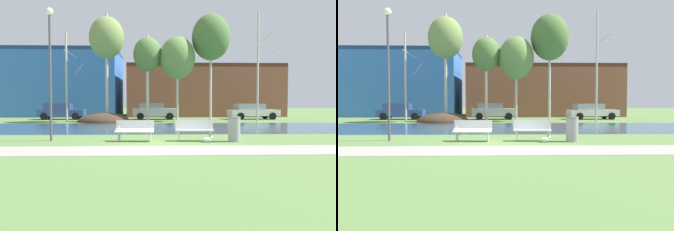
{
  "view_description": "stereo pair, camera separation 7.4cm",
  "coord_description": "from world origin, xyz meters",
  "views": [
    {
      "loc": [
        -0.36,
        -12.64,
        1.65
      ],
      "look_at": [
        0.17,
        1.62,
        1.04
      ],
      "focal_mm": 35.14,
      "sensor_mm": 36.0,
      "label": 1
    },
    {
      "loc": [
        -0.28,
        -12.64,
        1.65
      ],
      "look_at": [
        0.17,
        1.62,
        1.04
      ],
      "focal_mm": 35.14,
      "sensor_mm": 36.0,
      "label": 2
    }
  ],
  "objects": [
    {
      "name": "birch_center_right",
      "position": [
        4.21,
        14.7,
        6.95
      ],
      "size": [
        3.17,
        3.17,
        8.94
      ],
      "color": "beige",
      "rests_on": "ground"
    },
    {
      "name": "bench_left",
      "position": [
        -1.24,
        1.04,
        0.47
      ],
      "size": [
        1.63,
        0.65,
        0.87
      ],
      "color": "silver",
      "rests_on": "ground"
    },
    {
      "name": "bench_right",
      "position": [
        1.25,
        1.04,
        0.47
      ],
      "size": [
        1.63,
        0.65,
        0.87
      ],
      "color": "silver",
      "rests_on": "ground"
    },
    {
      "name": "trash_bin",
      "position": [
        2.87,
        0.75,
        0.53
      ],
      "size": [
        0.52,
        0.52,
        1.02
      ],
      "color": "gray",
      "rests_on": "ground"
    },
    {
      "name": "birch_right",
      "position": [
        7.87,
        13.57,
        4.55
      ],
      "size": [
        1.5,
        2.56,
        8.9
      ],
      "color": "beige",
      "rests_on": "ground"
    },
    {
      "name": "ground_plane",
      "position": [
        0.0,
        10.0,
        0.0
      ],
      "size": [
        120.0,
        120.0,
        0.0
      ],
      "primitive_type": "plane",
      "color": "#5B7F42"
    },
    {
      "name": "streetlamp",
      "position": [
        -4.77,
        1.31,
        3.68
      ],
      "size": [
        0.32,
        0.32,
        5.54
      ],
      "color": "#4C4C51",
      "rests_on": "ground"
    },
    {
      "name": "birch_left",
      "position": [
        -4.29,
        13.95,
        6.71
      ],
      "size": [
        2.77,
        2.77,
        8.66
      ],
      "color": "#BCB7A8",
      "rests_on": "ground"
    },
    {
      "name": "paved_path_strip",
      "position": [
        0.0,
        -1.63,
        0.01
      ],
      "size": [
        60.0,
        2.18,
        0.01
      ],
      "primitive_type": "cube",
      "color": "#9E998E",
      "rests_on": "ground"
    },
    {
      "name": "soil_mound",
      "position": [
        -4.5,
        13.77,
        0.0
      ],
      "size": [
        4.23,
        3.33,
        1.54
      ],
      "primitive_type": "ellipsoid",
      "color": "#423021",
      "rests_on": "ground"
    },
    {
      "name": "birch_far_left",
      "position": [
        -7.65,
        14.66,
        3.7
      ],
      "size": [
        1.56,
        2.34,
        7.27
      ],
      "color": "#BCB7A8",
      "rests_on": "ground"
    },
    {
      "name": "parked_hatch_third_white",
      "position": [
        8.63,
        17.69,
        0.76
      ],
      "size": [
        4.63,
        2.21,
        1.45
      ],
      "color": "silver",
      "rests_on": "ground"
    },
    {
      "name": "parked_van_nearest_blue",
      "position": [
        -9.12,
        17.96,
        0.78
      ],
      "size": [
        4.24,
        2.27,
        1.49
      ],
      "color": "#2D4793",
      "rests_on": "ground"
    },
    {
      "name": "building_brick_low",
      "position": [
        5.12,
        26.23,
        2.87
      ],
      "size": [
        17.11,
        8.73,
        5.73
      ],
      "color": "brown",
      "rests_on": "ground"
    },
    {
      "name": "river_band",
      "position": [
        0.0,
        8.05,
        0.0
      ],
      "size": [
        80.0,
        8.61,
        0.01
      ],
      "primitive_type": "cube",
      "color": "#33516B",
      "rests_on": "ground"
    },
    {
      "name": "birch_center",
      "position": [
        1.41,
        14.4,
        5.22
      ],
      "size": [
        2.9,
        2.9,
        6.97
      ],
      "color": "beige",
      "rests_on": "ground"
    },
    {
      "name": "parked_sedan_second_silver",
      "position": [
        -0.56,
        17.77,
        0.79
      ],
      "size": [
        4.12,
        2.29,
        1.49
      ],
      "color": "#B2B5BC",
      "rests_on": "ground"
    },
    {
      "name": "birch_center_left",
      "position": [
        -1.05,
        14.57,
        5.48
      ],
      "size": [
        2.34,
        2.34,
        7.09
      ],
      "color": "beige",
      "rests_on": "ground"
    },
    {
      "name": "seagull",
      "position": [
        1.74,
        0.47,
        0.13
      ],
      "size": [
        0.46,
        0.17,
        0.27
      ],
      "color": "white",
      "rests_on": "ground"
    },
    {
      "name": "building_blue_store",
      "position": [
        -10.69,
        26.14,
        3.71
      ],
      "size": [
        12.11,
        8.74,
        7.43
      ],
      "color": "#3870C6",
      "rests_on": "ground"
    }
  ]
}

